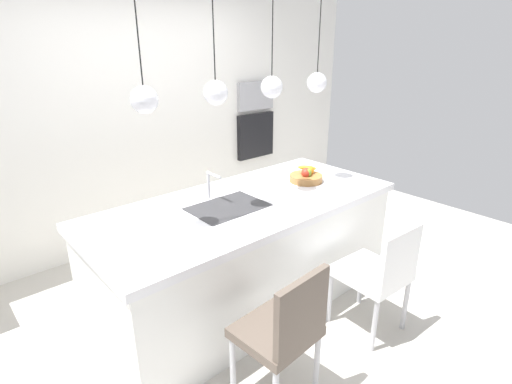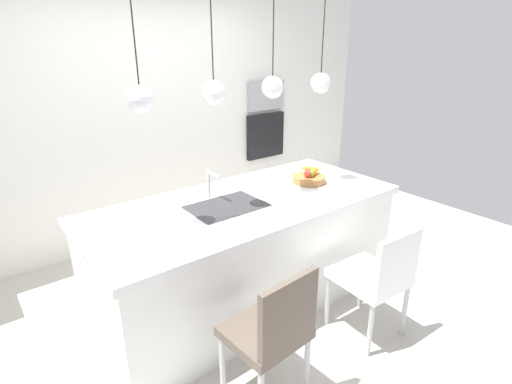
% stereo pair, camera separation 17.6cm
% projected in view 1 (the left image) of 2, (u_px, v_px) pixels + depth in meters
% --- Properties ---
extents(floor, '(6.60, 6.60, 0.00)m').
position_uv_depth(floor, '(247.00, 298.00, 3.39)').
color(floor, '#BCB7AD').
rests_on(floor, ground).
extents(back_wall, '(6.00, 0.10, 2.60)m').
position_uv_depth(back_wall, '(142.00, 119.00, 4.08)').
color(back_wall, silver).
rests_on(back_wall, ground).
extents(kitchen_island, '(2.46, 1.08, 0.89)m').
position_uv_depth(kitchen_island, '(247.00, 251.00, 3.23)').
color(kitchen_island, white).
rests_on(kitchen_island, ground).
extents(sink_basin, '(0.56, 0.40, 0.02)m').
position_uv_depth(sink_basin, '(228.00, 208.00, 2.96)').
color(sink_basin, '#2D2D30').
rests_on(sink_basin, kitchen_island).
extents(faucet, '(0.02, 0.17, 0.22)m').
position_uv_depth(faucet, '(210.00, 182.00, 3.06)').
color(faucet, silver).
rests_on(faucet, kitchen_island).
extents(fruit_bowl, '(0.29, 0.29, 0.15)m').
position_uv_depth(fruit_bowl, '(306.00, 176.00, 3.49)').
color(fruit_bowl, '#9E6B38').
rests_on(fruit_bowl, kitchen_island).
extents(microwave, '(0.54, 0.08, 0.34)m').
position_uv_depth(microwave, '(255.00, 96.00, 4.91)').
color(microwave, '#9E9EA3').
rests_on(microwave, back_wall).
extents(oven, '(0.56, 0.08, 0.56)m').
position_uv_depth(oven, '(255.00, 135.00, 5.09)').
color(oven, black).
rests_on(oven, back_wall).
extents(chair_near, '(0.45, 0.43, 0.91)m').
position_uv_depth(chair_near, '(284.00, 329.00, 2.25)').
color(chair_near, brown).
rests_on(chair_near, ground).
extents(chair_middle, '(0.46, 0.49, 0.88)m').
position_uv_depth(chair_middle, '(379.00, 272.00, 2.84)').
color(chair_middle, white).
rests_on(chair_middle, ground).
extents(pendant_light_left, '(0.16, 0.16, 0.76)m').
position_uv_depth(pendant_light_left, '(144.00, 99.00, 2.30)').
color(pendant_light_left, silver).
extents(pendant_light_center_left, '(0.16, 0.16, 0.76)m').
position_uv_depth(pendant_light_center_left, '(216.00, 92.00, 2.62)').
color(pendant_light_center_left, silver).
extents(pendant_light_center_right, '(0.16, 0.16, 0.76)m').
position_uv_depth(pendant_light_center_right, '(272.00, 87.00, 2.93)').
color(pendant_light_center_right, silver).
extents(pendant_light_right, '(0.16, 0.16, 0.76)m').
position_uv_depth(pendant_light_right, '(317.00, 82.00, 3.25)').
color(pendant_light_right, silver).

